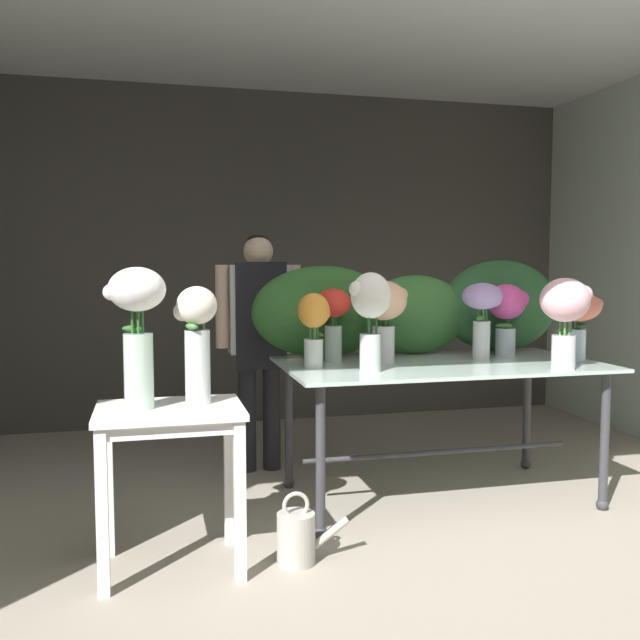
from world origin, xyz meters
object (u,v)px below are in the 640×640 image
(florist, at_px, (259,327))
(vase_sunset_hydrangea, at_px, (314,323))
(side_table_white, at_px, (170,433))
(vase_lilac_lilies, at_px, (483,309))
(vase_white_roses_tall, at_px, (138,322))
(display_table_glass, at_px, (440,382))
(vase_blush_anemones, at_px, (566,310))
(vase_coral_snapdragons, at_px, (576,314))
(vase_cream_lisianthus_tall, at_px, (197,337))
(vase_peach_freesia, at_px, (384,311))
(vase_scarlet_ranunculus, at_px, (333,315))
(vase_fuchsia_peonies, at_px, (507,310))
(watering_can, at_px, (297,537))
(vase_ivory_tulips, at_px, (371,309))

(florist, height_order, vase_sunset_hydrangea, florist)
(side_table_white, bearing_deg, vase_lilac_lilies, 18.37)
(vase_lilac_lilies, xyz_separation_m, vase_white_roses_tall, (-2.01, -0.62, 0.01))
(display_table_glass, xyz_separation_m, vase_blush_anemones, (0.55, -0.42, 0.44))
(vase_blush_anemones, bearing_deg, vase_coral_snapdragons, 47.57)
(side_table_white, bearing_deg, vase_cream_lisianthus_tall, 21.43)
(vase_peach_freesia, relative_size, vase_sunset_hydrangea, 1.15)
(vase_coral_snapdragons, xyz_separation_m, vase_scarlet_ranunculus, (-1.43, 0.30, -0.00))
(vase_fuchsia_peonies, relative_size, vase_white_roses_tall, 0.71)
(vase_lilac_lilies, xyz_separation_m, vase_peach_freesia, (-0.62, 0.03, -0.01))
(vase_coral_snapdragons, bearing_deg, vase_fuchsia_peonies, 135.48)
(display_table_glass, distance_m, vase_blush_anemones, 0.82)
(florist, bearing_deg, display_table_glass, -40.74)
(vase_coral_snapdragons, distance_m, watering_can, 2.15)
(florist, bearing_deg, vase_blush_anemones, -39.48)
(vase_peach_freesia, xyz_separation_m, vase_fuchsia_peonies, (0.85, 0.10, -0.02))
(side_table_white, xyz_separation_m, vase_ivory_tulips, (1.07, 0.35, 0.52))
(vase_lilac_lilies, height_order, vase_white_roses_tall, vase_white_roses_tall)
(vase_coral_snapdragons, xyz_separation_m, watering_can, (-1.83, -0.55, -0.97))
(vase_blush_anemones, relative_size, watering_can, 1.43)
(vase_blush_anemones, xyz_separation_m, watering_can, (-1.56, -0.25, -1.02))
(display_table_glass, height_order, florist, florist)
(side_table_white, height_order, vase_coral_snapdragons, vase_coral_snapdragons)
(vase_peach_freesia, bearing_deg, display_table_glass, -12.98)
(display_table_glass, height_order, watering_can, display_table_glass)
(display_table_glass, distance_m, vase_lilac_lilies, 0.52)
(vase_coral_snapdragons, height_order, vase_peach_freesia, vase_peach_freesia)
(vase_sunset_hydrangea, bearing_deg, side_table_white, -145.77)
(vase_blush_anemones, xyz_separation_m, vase_scarlet_ranunculus, (-1.16, 0.60, -0.05))
(side_table_white, height_order, vase_sunset_hydrangea, vase_sunset_hydrangea)
(vase_ivory_tulips, distance_m, vase_scarlet_ranunculus, 0.42)
(vase_ivory_tulips, relative_size, vase_cream_lisianthus_tall, 0.98)
(vase_fuchsia_peonies, bearing_deg, vase_peach_freesia, -173.43)
(display_table_glass, xyz_separation_m, vase_peach_freesia, (-0.32, 0.07, 0.42))
(vase_sunset_hydrangea, bearing_deg, watering_can, -110.25)
(vase_coral_snapdragons, height_order, vase_white_roses_tall, vase_white_roses_tall)
(florist, bearing_deg, vase_lilac_lilies, -31.69)
(side_table_white, distance_m, vase_lilac_lilies, 2.04)
(vase_coral_snapdragons, bearing_deg, vase_cream_lisianthus_tall, -169.98)
(watering_can, bearing_deg, vase_sunset_hydrangea, 69.75)
(vase_fuchsia_peonies, distance_m, vase_cream_lisianthus_tall, 2.09)
(vase_peach_freesia, distance_m, vase_white_roses_tall, 1.53)
(vase_fuchsia_peonies, bearing_deg, watering_can, -151.19)
(florist, distance_m, vase_peach_freesia, 0.98)
(vase_ivory_tulips, xyz_separation_m, watering_can, (-0.50, -0.45, -1.03))
(side_table_white, distance_m, vase_sunset_hydrangea, 1.07)
(vase_scarlet_ranunculus, distance_m, vase_white_roses_tall, 1.34)
(side_table_white, xyz_separation_m, vase_blush_anemones, (2.13, 0.16, 0.51))
(vase_blush_anemones, bearing_deg, vase_fuchsia_peonies, 92.52)
(vase_blush_anemones, distance_m, vase_white_roses_tall, 2.27)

